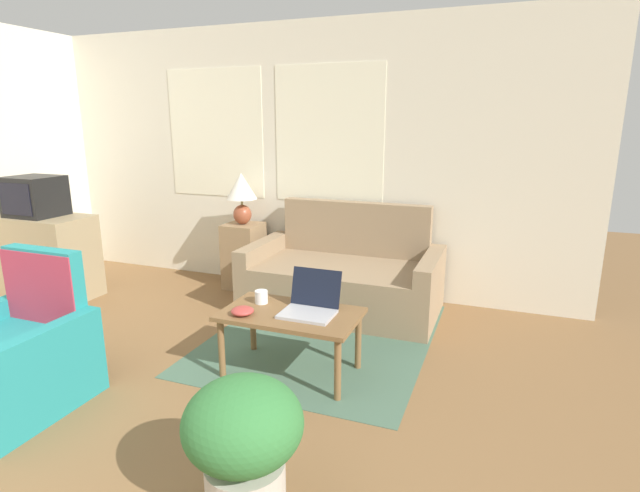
# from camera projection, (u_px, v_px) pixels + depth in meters

# --- Properties ---
(wall_back) EXTENTS (6.02, 0.06, 2.60)m
(wall_back) POSITION_uv_depth(u_px,v_px,m) (278.00, 159.00, 5.05)
(wall_back) COLOR silver
(wall_back) RESTS_ON ground_plane
(rug) EXTENTS (1.66, 2.04, 0.01)m
(rug) POSITION_uv_depth(u_px,v_px,m) (323.00, 336.00, 4.00)
(rug) COLOR #476651
(rug) RESTS_ON ground_plane
(couch) EXTENTS (1.71, 0.93, 0.94)m
(couch) POSITION_uv_depth(u_px,v_px,m) (344.00, 279.00, 4.57)
(couch) COLOR #937A5B
(couch) RESTS_ON ground_plane
(armchair) EXTENTS (0.77, 0.79, 0.91)m
(armchair) POSITION_uv_depth(u_px,v_px,m) (13.00, 362.00, 3.00)
(armchair) COLOR teal
(armchair) RESTS_ON ground_plane
(tv_dresser) EXTENTS (1.00, 0.53, 0.80)m
(tv_dresser) POSITION_uv_depth(u_px,v_px,m) (44.00, 256.00, 4.85)
(tv_dresser) COLOR #998460
(tv_dresser) RESTS_ON ground_plane
(television) EXTENTS (0.45, 0.41, 0.38)m
(television) POSITION_uv_depth(u_px,v_px,m) (35.00, 196.00, 4.70)
(television) COLOR black
(television) RESTS_ON tv_dresser
(side_table) EXTENTS (0.36, 0.36, 0.67)m
(side_table) POSITION_uv_depth(u_px,v_px,m) (244.00, 256.00, 5.13)
(side_table) COLOR #937551
(side_table) RESTS_ON ground_plane
(table_lamp) EXTENTS (0.31, 0.31, 0.52)m
(table_lamp) POSITION_uv_depth(u_px,v_px,m) (242.00, 192.00, 4.96)
(table_lamp) COLOR brown
(table_lamp) RESTS_ON side_table
(coffee_table) EXTENTS (0.92, 0.54, 0.44)m
(coffee_table) POSITION_uv_depth(u_px,v_px,m) (291.00, 320.00, 3.34)
(coffee_table) COLOR brown
(coffee_table) RESTS_ON ground_plane
(laptop) EXTENTS (0.35, 0.33, 0.27)m
(laptop) POSITION_uv_depth(u_px,v_px,m) (311.00, 304.00, 3.31)
(laptop) COLOR #B7B7BC
(laptop) RESTS_ON coffee_table
(cup_navy) EXTENTS (0.09, 0.09, 0.09)m
(cup_navy) POSITION_uv_depth(u_px,v_px,m) (261.00, 297.00, 3.49)
(cup_navy) COLOR white
(cup_navy) RESTS_ON coffee_table
(snack_bowl) EXTENTS (0.15, 0.15, 0.05)m
(snack_bowl) POSITION_uv_depth(u_px,v_px,m) (243.00, 311.00, 3.28)
(snack_bowl) COLOR #B23D38
(snack_bowl) RESTS_ON coffee_table
(potted_plant) EXTENTS (0.52, 0.52, 0.63)m
(potted_plant) POSITION_uv_depth(u_px,v_px,m) (244.00, 438.00, 2.14)
(potted_plant) COLOR #BCB2A3
(potted_plant) RESTS_ON ground_plane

